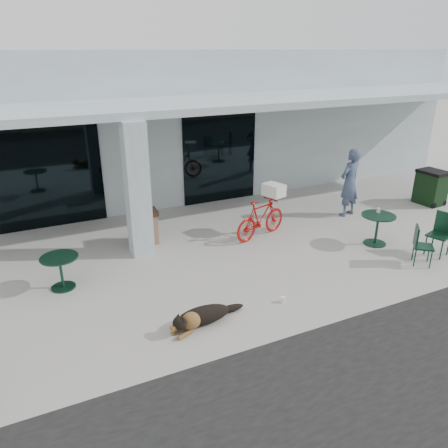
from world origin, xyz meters
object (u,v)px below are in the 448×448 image
cafe_table_near (61,272)px  person (350,183)px  bicycle (261,218)px  dog (203,314)px  wheeled_bin (431,187)px  trash_receptacle (147,226)px  cafe_chair_far_a (424,246)px  cafe_table_far (377,230)px  cafe_chair_far_b (439,235)px

cafe_table_near → person: 8.06m
bicycle → person: person is taller
dog → wheeled_bin: size_ratio=1.07×
bicycle → cafe_table_near: 4.96m
dog → person: 6.75m
person → trash_receptacle: (-5.79, 0.60, -0.55)m
trash_receptacle → wheeled_bin: bearing=-6.0°
cafe_table_near → cafe_chair_far_a: (7.44, -2.38, 0.10)m
cafe_table_far → cafe_chair_far_b: 1.39m
cafe_chair_far_a → wheeled_bin: bearing=-9.9°
bicycle → person: (3.06, 0.30, 0.47)m
bicycle → cafe_chair_far_b: bearing=-146.9°
bicycle → wheeled_bin: 6.05m
cafe_table_far → cafe_chair_far_a: bearing=-83.4°
bicycle → trash_receptacle: size_ratio=1.96×
bicycle → trash_receptacle: bicycle is taller
person → cafe_table_near: bearing=-8.8°
person → trash_receptacle: size_ratio=2.26×
cafe_chair_far_a → person: 3.29m
dog → cafe_table_far: cafe_table_far is taller
bicycle → wheeled_bin: wheeled_bin is taller
bicycle → cafe_table_far: (2.37, -1.62, -0.12)m
trash_receptacle → wheeled_bin: wheeled_bin is taller
cafe_table_near → cafe_chair_far_b: 8.45m
bicycle → cafe_table_far: size_ratio=2.05×
cafe_chair_far_b → trash_receptacle: (-5.96, 3.60, -0.08)m
cafe_chair_far_b → wheeled_bin: (2.82, 2.68, 0.02)m
bicycle → cafe_chair_far_b: (3.23, -2.70, 0.00)m
bicycle → cafe_chair_far_a: (2.51, -2.90, -0.06)m
wheeled_bin → bicycle: bearing=175.3°
bicycle → trash_receptacle: 2.87m
cafe_chair_far_b → person: 3.04m
trash_receptacle → cafe_chair_far_b: bearing=-31.2°
cafe_table_far → cafe_chair_far_b: bearing=-51.4°
dog → wheeled_bin: wheeled_bin is taller
cafe_chair_far_b → person: (-0.16, 3.00, 0.47)m
dog → cafe_chair_far_a: 5.34m
cafe_chair_far_a → trash_receptacle: (-5.24, 3.80, -0.02)m
dog → cafe_chair_far_b: cafe_chair_far_b is taller
cafe_table_far → cafe_chair_far_b: (0.86, -1.08, 0.12)m
cafe_table_near → dog: bearing=-48.4°
person → wheeled_bin: size_ratio=1.84×
bicycle → person: bearing=-101.4°
bicycle → dog: bearing=118.8°
trash_receptacle → cafe_chair_far_a: bearing=-35.9°
cafe_chair_far_a → wheeled_bin: size_ratio=0.85×
cafe_chair_far_a → wheeled_bin: (3.54, 2.88, 0.08)m
cafe_chair_far_a → trash_receptacle: size_ratio=1.04×
trash_receptacle → cafe_table_near: bearing=-147.1°
dog → trash_receptacle: size_ratio=1.32×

